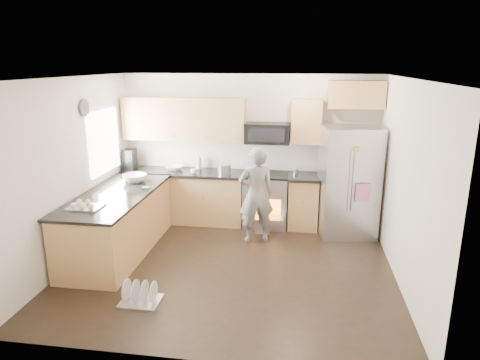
% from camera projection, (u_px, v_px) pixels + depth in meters
% --- Properties ---
extents(ground, '(4.50, 4.50, 0.00)m').
position_uv_depth(ground, '(230.00, 266.00, 6.05)').
color(ground, black).
rests_on(ground, ground).
extents(room_shell, '(4.54, 4.04, 2.62)m').
position_uv_depth(room_shell, '(227.00, 150.00, 5.62)').
color(room_shell, white).
rests_on(room_shell, ground).
extents(back_cabinet_run, '(4.45, 0.64, 2.50)m').
position_uv_depth(back_cabinet_run, '(213.00, 169.00, 7.54)').
color(back_cabinet_run, '#BD834B').
rests_on(back_cabinet_run, ground).
extents(peninsula, '(0.96, 2.36, 1.04)m').
position_uv_depth(peninsula, '(118.00, 223.00, 6.41)').
color(peninsula, '#BD834B').
rests_on(peninsula, ground).
extents(stove_range, '(0.76, 0.97, 1.79)m').
position_uv_depth(stove_range, '(266.00, 188.00, 7.43)').
color(stove_range, '#B7B7BC').
rests_on(stove_range, ground).
extents(refrigerator, '(0.99, 0.83, 1.81)m').
position_uv_depth(refrigerator, '(348.00, 182.00, 6.95)').
color(refrigerator, '#B7B7BC').
rests_on(refrigerator, ground).
extents(person, '(0.65, 0.53, 1.55)m').
position_uv_depth(person, '(256.00, 195.00, 6.72)').
color(person, gray).
rests_on(person, ground).
extents(dish_rack, '(0.47, 0.38, 0.29)m').
position_uv_depth(dish_rack, '(140.00, 297.00, 5.12)').
color(dish_rack, '#B7B7BC').
rests_on(dish_rack, ground).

